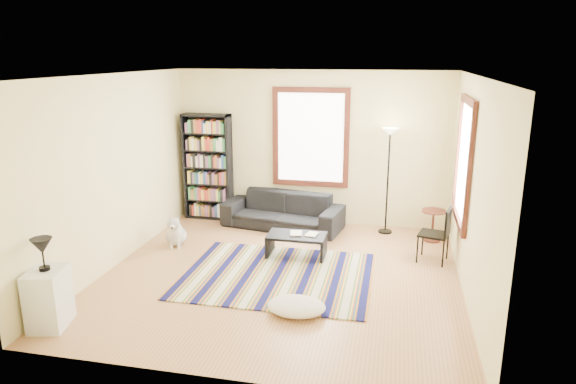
% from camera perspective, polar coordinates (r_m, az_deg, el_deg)
% --- Properties ---
extents(floor, '(5.00, 5.00, 0.10)m').
position_cam_1_polar(floor, '(7.48, -0.81, -9.52)').
color(floor, '#B67C53').
rests_on(floor, ground).
extents(ceiling, '(5.00, 5.00, 0.10)m').
position_cam_1_polar(ceiling, '(6.80, -0.90, 13.27)').
color(ceiling, white).
rests_on(ceiling, floor).
extents(wall_back, '(5.00, 0.10, 2.80)m').
position_cam_1_polar(wall_back, '(9.45, 2.60, 4.93)').
color(wall_back, beige).
rests_on(wall_back, floor).
extents(wall_front, '(5.00, 0.10, 2.80)m').
position_cam_1_polar(wall_front, '(4.66, -7.88, -6.02)').
color(wall_front, beige).
rests_on(wall_front, floor).
extents(wall_left, '(0.10, 5.00, 2.80)m').
position_cam_1_polar(wall_left, '(7.96, -19.08, 2.17)').
color(wall_left, beige).
rests_on(wall_left, floor).
extents(wall_right, '(0.10, 5.00, 2.80)m').
position_cam_1_polar(wall_right, '(6.91, 20.22, 0.19)').
color(wall_right, beige).
rests_on(wall_right, floor).
extents(window_back, '(1.20, 0.06, 1.60)m').
position_cam_1_polar(window_back, '(9.34, 2.53, 6.06)').
color(window_back, white).
rests_on(window_back, wall_back).
extents(window_right, '(0.06, 1.20, 1.60)m').
position_cam_1_polar(window_right, '(7.63, 18.98, 3.19)').
color(window_right, white).
rests_on(window_right, wall_right).
extents(rug, '(2.67, 2.14, 0.02)m').
position_cam_1_polar(rug, '(7.43, -1.21, -9.21)').
color(rug, '#0C0D3C').
rests_on(rug, floor).
extents(sofa, '(2.26, 1.21, 0.63)m').
position_cam_1_polar(sofa, '(9.31, -0.60, -2.09)').
color(sofa, black).
rests_on(sofa, floor).
extents(bookshelf, '(0.90, 0.30, 2.00)m').
position_cam_1_polar(bookshelf, '(9.81, -8.89, 2.77)').
color(bookshelf, black).
rests_on(bookshelf, floor).
extents(coffee_table, '(0.91, 0.51, 0.36)m').
position_cam_1_polar(coffee_table, '(8.03, 0.95, -5.96)').
color(coffee_table, black).
rests_on(coffee_table, floor).
extents(book_a, '(0.27, 0.22, 0.02)m').
position_cam_1_polar(book_a, '(7.99, 0.25, -4.63)').
color(book_a, beige).
rests_on(book_a, coffee_table).
extents(book_b, '(0.21, 0.26, 0.02)m').
position_cam_1_polar(book_b, '(7.99, 2.09, -4.65)').
color(book_b, beige).
rests_on(book_b, coffee_table).
extents(floor_cushion, '(0.81, 0.67, 0.18)m').
position_cam_1_polar(floor_cushion, '(6.41, 0.94, -12.59)').
color(floor_cushion, silver).
rests_on(floor_cushion, floor).
extents(floor_lamp, '(0.33, 0.33, 1.86)m').
position_cam_1_polar(floor_lamp, '(9.04, 11.02, 1.14)').
color(floor_lamp, black).
rests_on(floor_lamp, floor).
extents(side_table, '(0.40, 0.40, 0.54)m').
position_cam_1_polar(side_table, '(9.00, 15.78, -3.60)').
color(side_table, '#4C1E13').
rests_on(side_table, floor).
extents(folding_chair, '(0.51, 0.49, 0.86)m').
position_cam_1_polar(folding_chair, '(8.08, 15.87, -4.55)').
color(folding_chair, black).
rests_on(folding_chair, floor).
extents(white_cabinet, '(0.48, 0.57, 0.70)m').
position_cam_1_polar(white_cabinet, '(6.63, -25.06, -10.63)').
color(white_cabinet, silver).
rests_on(white_cabinet, floor).
extents(table_lamp, '(0.25, 0.25, 0.38)m').
position_cam_1_polar(table_lamp, '(6.43, -25.59, -6.27)').
color(table_lamp, black).
rests_on(table_lamp, white_cabinet).
extents(dog, '(0.50, 0.60, 0.52)m').
position_cam_1_polar(dog, '(8.67, -12.36, -4.15)').
color(dog, silver).
rests_on(dog, floor).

